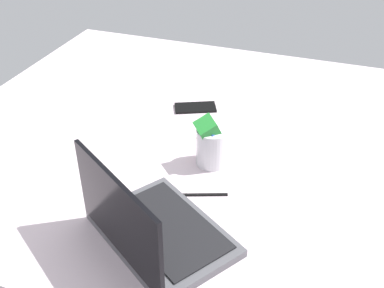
# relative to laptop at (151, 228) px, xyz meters

# --- Properties ---
(bed_mattress) EXTENTS (1.80, 1.40, 0.18)m
(bed_mattress) POSITION_rel_laptop_xyz_m (-0.05, -0.48, -0.13)
(bed_mattress) COLOR silver
(bed_mattress) RESTS_ON ground
(laptop) EXTENTS (0.40, 0.37, 0.23)m
(laptop) POSITION_rel_laptop_xyz_m (0.00, 0.00, 0.00)
(laptop) COLOR #4C4C51
(laptop) RESTS_ON bed_mattress
(snack_cup) EXTENTS (0.10, 0.10, 0.15)m
(snack_cup) POSITION_rel_laptop_xyz_m (-0.03, -0.34, 0.02)
(snack_cup) COLOR silver
(snack_cup) RESTS_ON bed_mattress
(cell_phone) EXTENTS (0.16, 0.12, 0.01)m
(cell_phone) POSITION_rel_laptop_xyz_m (0.11, -0.63, -0.04)
(cell_phone) COLOR black
(cell_phone) RESTS_ON bed_mattress
(charger_cable) EXTENTS (0.16, 0.06, 0.01)m
(charger_cable) POSITION_rel_laptop_xyz_m (-0.04, -0.19, -0.04)
(charger_cable) COLOR black
(charger_cable) RESTS_ON bed_mattress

